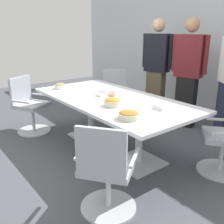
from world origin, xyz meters
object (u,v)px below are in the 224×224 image
(office_chair_2, at_px, (107,174))
(napkin_pile, at_px, (162,107))
(person_standing_1, at_px, (188,72))
(snack_bowl_pretzels, at_px, (129,115))
(conference_table, at_px, (112,107))
(snack_bowl_chips_orange, at_px, (112,102))
(donut_platter, at_px, (107,94))
(office_chair_0, at_px, (114,97))
(snack_bowl_cookies, at_px, (60,86))
(person_standing_0, at_px, (157,67))
(office_chair_1, at_px, (30,108))

(office_chair_2, bearing_deg, napkin_pile, 69.35)
(person_standing_1, distance_m, snack_bowl_pretzels, 2.10)
(conference_table, height_order, snack_bowl_pretzels, snack_bowl_pretzels)
(conference_table, bearing_deg, snack_bowl_chips_orange, -37.07)
(office_chair_2, relative_size, snack_bowl_chips_orange, 4.30)
(snack_bowl_pretzels, xyz_separation_m, donut_platter, (-0.94, 0.41, -0.03))
(office_chair_0, distance_m, snack_bowl_chips_orange, 1.78)
(person_standing_1, xyz_separation_m, snack_bowl_cookies, (-0.99, -1.88, -0.16))
(office_chair_0, relative_size, person_standing_1, 0.50)
(conference_table, relative_size, office_chair_2, 2.64)
(person_standing_1, relative_size, napkin_pile, 11.58)
(person_standing_0, distance_m, snack_bowl_cookies, 1.91)
(office_chair_2, bearing_deg, office_chair_0, 103.71)
(snack_bowl_chips_orange, bearing_deg, person_standing_1, 97.81)
(person_standing_0, bearing_deg, office_chair_1, 57.76)
(snack_bowl_pretzels, height_order, snack_bowl_cookies, snack_bowl_cookies)
(office_chair_0, xyz_separation_m, snack_bowl_cookies, (0.10, -1.16, 0.39))
(conference_table, bearing_deg, office_chair_2, -39.96)
(office_chair_2, distance_m, snack_bowl_pretzels, 0.69)
(conference_table, xyz_separation_m, office_chair_1, (-1.35, -0.67, -0.22))
(office_chair_1, xyz_separation_m, office_chair_2, (2.40, -0.21, 0.00))
(snack_bowl_chips_orange, relative_size, snack_bowl_cookies, 1.19)
(person_standing_1, bearing_deg, napkin_pile, 101.45)
(conference_table, relative_size, snack_bowl_pretzels, 10.12)
(office_chair_2, height_order, snack_bowl_chips_orange, office_chair_2)
(office_chair_2, distance_m, snack_bowl_chips_orange, 1.06)
(person_standing_0, height_order, person_standing_1, person_standing_1)
(office_chair_1, bearing_deg, person_standing_0, 136.27)
(person_standing_1, bearing_deg, snack_bowl_chips_orange, 83.09)
(office_chair_0, bearing_deg, donut_platter, 88.92)
(office_chair_0, height_order, office_chair_1, same)
(snack_bowl_pretzels, bearing_deg, snack_bowl_chips_orange, 162.24)
(person_standing_1, xyz_separation_m, napkin_pile, (0.70, -1.42, -0.18))
(office_chair_2, height_order, napkin_pile, office_chair_2)
(person_standing_1, bearing_deg, office_chair_2, 97.28)
(person_standing_1, bearing_deg, office_chair_1, 43.41)
(person_standing_1, height_order, snack_bowl_chips_orange, person_standing_1)
(snack_bowl_chips_orange, bearing_deg, office_chair_0, 141.01)
(person_standing_0, xyz_separation_m, napkin_pile, (1.41, -1.42, -0.18))
(office_chair_1, relative_size, person_standing_1, 0.50)
(snack_bowl_chips_orange, xyz_separation_m, donut_platter, (-0.47, 0.26, -0.03))
(snack_bowl_chips_orange, relative_size, napkin_pile, 1.34)
(person_standing_0, height_order, snack_bowl_pretzels, person_standing_0)
(person_standing_0, bearing_deg, donut_platter, 92.52)
(office_chair_2, height_order, person_standing_0, person_standing_0)
(office_chair_0, relative_size, snack_bowl_chips_orange, 4.30)
(donut_platter, bearing_deg, snack_bowl_pretzels, -23.71)
(donut_platter, bearing_deg, person_standing_0, 107.83)
(snack_bowl_pretzels, xyz_separation_m, napkin_pile, (-0.02, 0.54, -0.02))
(conference_table, xyz_separation_m, office_chair_0, (-1.05, 0.87, -0.22))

